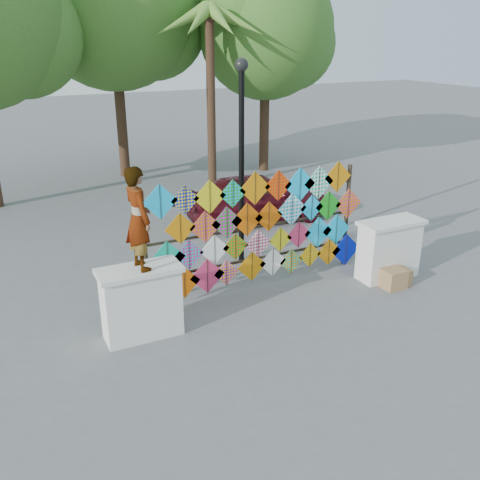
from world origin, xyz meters
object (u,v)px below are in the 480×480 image
Objects in this scene: sedan at (258,197)px; kite_rack at (261,228)px; vendor_woman at (138,219)px; lamppost at (241,145)px.

kite_rack is at bearing 158.19° from sedan.
kite_rack is at bearing -78.60° from vendor_woman.
lamppost is at bearing 81.88° from kite_rack.
lamppost reaches higher than sedan.
lamppost reaches higher than vendor_woman.
lamppost is (2.95, 2.20, 0.55)m from vendor_woman.
kite_rack is 3.06m from vendor_woman.
sedan is at bearing -52.61° from vendor_woman.
vendor_woman reaches higher than sedan.
kite_rack is 1.25× the size of sedan.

